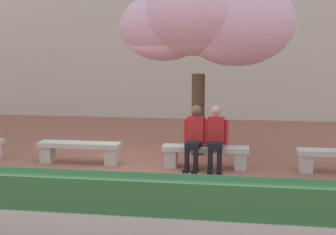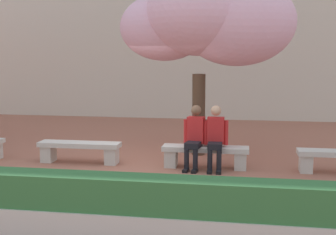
% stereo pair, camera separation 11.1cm
% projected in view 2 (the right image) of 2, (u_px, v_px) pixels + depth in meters
% --- Properties ---
extents(ground_plane, '(100.00, 100.00, 0.00)m').
position_uv_depth(ground_plane, '(141.00, 165.00, 9.84)').
color(ground_plane, '#9E604C').
extents(stone_bench_near_west, '(1.77, 0.43, 0.45)m').
position_uv_depth(stone_bench_near_west, '(80.00, 149.00, 10.02)').
color(stone_bench_near_west, beige).
rests_on(stone_bench_near_west, ground).
extents(stone_bench_center, '(1.77, 0.43, 0.45)m').
position_uv_depth(stone_bench_center, '(205.00, 153.00, 9.57)').
color(stone_bench_center, beige).
rests_on(stone_bench_center, ground).
extents(person_seated_left, '(0.51, 0.72, 1.29)m').
position_uv_depth(person_seated_left, '(195.00, 134.00, 9.50)').
color(person_seated_left, black).
rests_on(person_seated_left, ground).
extents(person_seated_right, '(0.51, 0.69, 1.29)m').
position_uv_depth(person_seated_right, '(215.00, 135.00, 9.43)').
color(person_seated_right, black).
rests_on(person_seated_right, ground).
extents(cherry_tree_main, '(4.02, 2.66, 4.12)m').
position_uv_depth(cherry_tree_main, '(205.00, 21.00, 10.52)').
color(cherry_tree_main, '#473323').
rests_on(cherry_tree_main, ground).
extents(planter_hedge_foreground, '(14.58, 0.50, 0.80)m').
position_uv_depth(planter_hedge_foreground, '(74.00, 205.00, 6.03)').
color(planter_hedge_foreground, beige).
rests_on(planter_hedge_foreground, ground).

